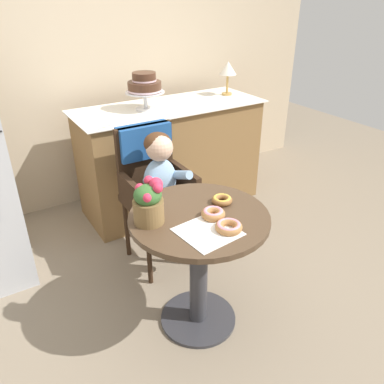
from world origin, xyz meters
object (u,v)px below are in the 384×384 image
Objects in this scene: donut_mid at (213,213)px; table_lamp at (228,69)px; donut_side at (229,226)px; seated_child at (163,178)px; tiered_cake_stand at (145,86)px; cafe_table at (199,249)px; flower_vase at (148,202)px; wicker_chair at (152,174)px; donut_front at (222,200)px.

table_lamp is at bearing 51.76° from donut_mid.
donut_side is (-0.00, -0.13, -0.00)m from donut_mid.
tiered_cake_stand reaches higher than seated_child.
flower_vase reaches higher than cafe_table.
donut_mid is at bearing -93.64° from seated_child.
wicker_chair is 3.18× the size of tiered_cake_stand.
cafe_table is 5.98× the size of donut_mid.
cafe_table is at bearing -98.64° from seated_child.
seated_child is 0.62m from donut_mid.
cafe_table is 0.59m from seated_child.
wicker_chair is 0.78m from donut_mid.
tiered_cake_stand is (0.17, 1.26, 0.34)m from donut_front.
seated_child is 5.59× the size of donut_side.
flower_vase is 0.77× the size of tiered_cake_stand.
cafe_table is 6.49× the size of donut_front.
donut_mid is 0.93× the size of donut_side.
seated_child reaches higher than donut_side.
cafe_table is 0.99× the size of seated_child.
table_lamp is (0.81, 0.05, 0.03)m from tiered_cake_stand.
donut_front is at bearing -126.96° from table_lamp.
seated_child is at bearing -91.92° from wicker_chair.
cafe_table is 2.53× the size of table_lamp.
donut_mid is 0.13m from donut_side.
wicker_chair is at bearing -149.40° from table_lamp.
donut_front reaches higher than cafe_table.
tiered_cake_stand reaches higher than donut_front.
table_lamp is at bearing 42.39° from flower_vase.
tiered_cake_stand is (0.25, 0.58, 0.44)m from wicker_chair.
table_lamp is at bearing 49.44° from cafe_table.
donut_side is 0.40m from flower_vase.
table_lamp is at bearing 53.04° from donut_front.
tiered_cake_stand is 1.05× the size of table_lamp.
wicker_chair is 7.34× the size of donut_side.
donut_mid is (-0.04, -0.77, 0.10)m from wicker_chair.
table_lamp reaches higher than donut_side.
tiered_cake_stand reaches higher than flower_vase.
tiered_cake_stand is (0.30, 1.49, 0.34)m from donut_side.
seated_child is 0.53m from donut_front.
wicker_chair is 0.91m from donut_side.
flower_vase is at bearing -118.89° from wicker_chair.
donut_side is at bearing -42.98° from flower_vase.
flower_vase is 0.81× the size of table_lamp.
wicker_chair is at bearing 63.02° from flower_vase.
donut_side is at bearing -118.78° from donut_front.
donut_mid is (0.05, -0.06, 0.24)m from cafe_table.
cafe_table is 1.46m from tiered_cake_stand.
cafe_table is 1.87m from table_lamp.
donut_side is at bearing -77.28° from cafe_table.
donut_side is 0.46× the size of table_lamp.
donut_mid is 0.33m from flower_vase.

